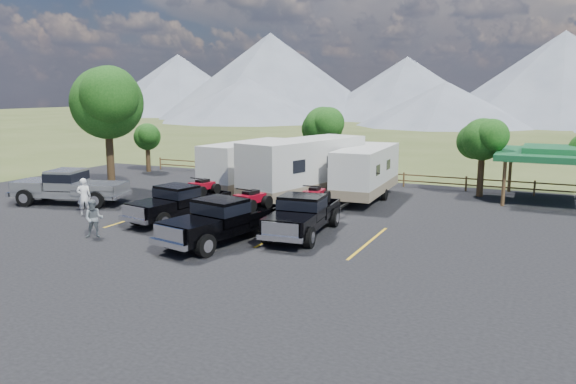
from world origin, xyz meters
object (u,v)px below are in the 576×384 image
at_px(pavilion, 556,154).
at_px(trailer_left, 250,167).
at_px(trailer_right, 366,173).
at_px(rig_right, 304,213).
at_px(pickup_silver, 70,186).
at_px(rig_left, 181,201).
at_px(trailer_center, 304,170).
at_px(person_b, 94,219).
at_px(rig_center, 225,218).
at_px(tree_big_nw, 107,103).
at_px(person_a, 84,197).

relative_size(pavilion, trailer_left, 0.67).
bearing_deg(trailer_right, pavilion, 19.73).
xyz_separation_m(rig_right, pickup_silver, (-14.62, 0.62, 0.05)).
distance_m(rig_left, trailer_center, 7.60).
bearing_deg(rig_left, rig_right, 10.12).
relative_size(trailer_right, person_b, 5.29).
relative_size(pavilion, rig_center, 0.95).
bearing_deg(tree_big_nw, person_b, -51.19).
height_order(rig_right, trailer_left, trailer_left).
distance_m(tree_big_nw, person_a, 8.44).
bearing_deg(rig_right, rig_center, -140.10).
height_order(rig_right, pickup_silver, rig_right).
bearing_deg(trailer_center, trailer_right, 54.31).
relative_size(tree_big_nw, rig_left, 1.29).
relative_size(trailer_center, person_a, 5.42).
distance_m(rig_left, person_a, 5.28).
bearing_deg(trailer_left, trailer_center, -8.95).
xyz_separation_m(tree_big_nw, pickup_silver, (0.87, -4.25, -4.54)).
xyz_separation_m(tree_big_nw, rig_left, (8.84, -4.85, -4.61)).
relative_size(pavilion, rig_right, 1.00).
bearing_deg(trailer_left, rig_right, -40.82).
relative_size(rig_left, trailer_left, 0.66).
relative_size(trailer_right, pickup_silver, 1.30).
xyz_separation_m(rig_left, pickup_silver, (-7.97, 0.60, 0.08)).
height_order(pavilion, person_b, pavilion).
bearing_deg(rig_right, trailer_left, 126.78).
bearing_deg(trailer_center, person_b, -100.18).
bearing_deg(trailer_center, tree_big_nw, -157.34).
relative_size(rig_right, person_a, 3.21).
relative_size(rig_center, rig_right, 1.06).
bearing_deg(pickup_silver, tree_big_nw, 175.49).
bearing_deg(trailer_right, tree_big_nw, -167.80).
xyz_separation_m(trailer_left, trailer_center, (4.13, -1.19, 0.22)).
distance_m(tree_big_nw, trailer_right, 16.57).
bearing_deg(person_b, rig_left, 41.10).
xyz_separation_m(rig_left, person_a, (-5.15, -1.19, 0.02)).
bearing_deg(rig_center, rig_left, 159.70).
relative_size(trailer_center, pickup_silver, 1.52).
bearing_deg(rig_center, person_b, -149.52).
relative_size(pickup_silver, person_b, 4.07).
bearing_deg(rig_center, pickup_silver, 176.95).
xyz_separation_m(trailer_center, trailer_right, (2.91, 2.35, -0.28)).
relative_size(tree_big_nw, rig_right, 1.27).
height_order(pavilion, trailer_right, pavilion).
bearing_deg(rig_right, tree_big_nw, 157.30).
distance_m(trailer_center, trailer_right, 3.76).
distance_m(rig_left, rig_right, 6.65).
bearing_deg(person_b, person_a, 107.55).
bearing_deg(rig_right, trailer_center, 108.08).
xyz_separation_m(rig_left, rig_right, (6.65, -0.03, 0.03)).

